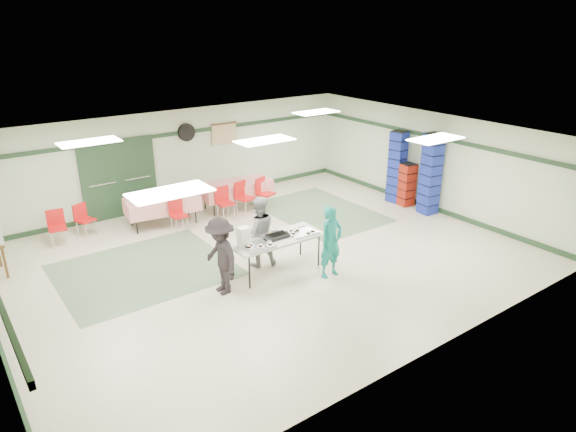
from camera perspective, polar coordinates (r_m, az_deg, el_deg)
floor at (r=11.69m, az=-2.38°, el=-4.52°), size 11.00×11.00×0.00m
ceiling at (r=10.79m, az=-2.60°, el=8.50°), size 11.00×11.00×0.00m
wall_back at (r=14.96m, az=-12.17°, el=6.35°), size 11.00×0.00×11.00m
wall_front at (r=8.12m, az=15.61°, el=-6.95°), size 11.00×0.00×11.00m
wall_right at (r=14.79m, az=15.61°, el=5.87°), size 0.00×9.00×9.00m
trim_back at (r=14.78m, az=-12.33°, el=8.95°), size 11.00×0.06×0.10m
baseboard_back at (r=15.31m, az=-11.76°, el=1.66°), size 11.00×0.06×0.12m
trim_right at (r=14.61m, az=15.80°, el=8.50°), size 0.06×9.00×0.10m
baseboard_right at (r=15.15m, az=15.06°, el=1.15°), size 0.06×9.00×0.12m
green_patch_a at (r=11.50m, az=-15.68°, el=-5.79°), size 3.50×3.00×0.01m
green_patch_b at (r=14.34m, az=3.58°, el=0.48°), size 2.50×3.50×0.01m
double_door_left at (r=14.28m, az=-20.01°, el=3.56°), size 0.90×0.06×2.10m
double_door_right at (r=14.55m, az=-16.46°, el=4.30°), size 0.90×0.06×2.10m
door_frame at (r=14.39m, az=-18.21°, el=3.91°), size 2.00×0.03×2.15m
wall_fan at (r=14.87m, az=-11.22°, el=9.11°), size 0.50×0.10×0.50m
scroll_banner at (r=15.44m, az=-7.11°, el=9.03°), size 0.80×0.02×0.60m
serving_table at (r=10.76m, az=-1.28°, el=-2.65°), size 2.04×0.85×0.76m
sheet_tray_right at (r=10.98m, az=1.52°, el=-1.85°), size 0.64×0.49×0.02m
sheet_tray_mid at (r=10.79m, az=-1.69°, el=-2.28°), size 0.53×0.40×0.02m
sheet_tray_left at (r=10.34m, az=-3.34°, el=-3.40°), size 0.62×0.47×0.02m
baking_pan at (r=10.75m, az=-1.17°, el=-2.21°), size 0.45×0.28×0.08m
foam_box_stack at (r=10.34m, az=-4.96°, el=-2.32°), size 0.22×0.20×0.40m
volunteer_teal at (r=10.58m, az=4.80°, el=-2.90°), size 0.57×0.39×1.53m
volunteer_grey at (r=11.01m, az=-3.27°, el=-1.75°), size 0.91×0.80×1.56m
volunteer_dark at (r=9.98m, az=-7.48°, el=-4.46°), size 0.62×1.03×1.56m
dining_table_a at (r=14.55m, az=-5.81°, el=3.09°), size 2.04×1.05×0.77m
dining_table_b at (r=13.64m, az=-13.78°, el=1.32°), size 1.93×1.04×0.77m
chair_a at (r=14.03m, az=-5.04°, el=2.41°), size 0.52×0.52×0.92m
chair_b at (r=13.76m, az=-7.15°, el=1.84°), size 0.41×0.41×0.89m
chair_c at (r=14.37m, az=-2.77°, el=2.87°), size 0.54×0.54×0.90m
chair_d at (r=13.22m, az=-12.20°, el=0.44°), size 0.38×0.38×0.80m
chair_loose_a at (r=13.56m, az=-21.83°, el=-0.05°), size 0.50×0.50×0.82m
chair_loose_b at (r=13.26m, az=-24.32°, el=-0.81°), size 0.45×0.45×0.86m
crate_stack_blue_a at (r=15.17m, az=12.02°, el=5.35°), size 0.46×0.46×2.08m
crate_stack_red at (r=15.03m, az=13.06°, el=3.42°), size 0.42×0.42×1.23m
crate_stack_blue_b at (r=14.41m, az=15.58°, el=4.50°), size 0.47×0.47×2.23m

